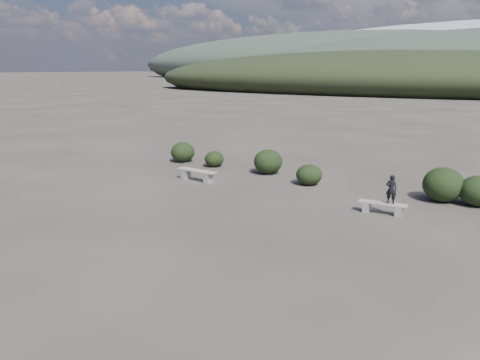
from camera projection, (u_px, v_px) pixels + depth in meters
The scene contains 10 objects.
ground at pixel (174, 238), 14.03m from camera, with size 1200.00×1200.00×0.00m, color #332C27.
bench_left at pixel (197, 174), 21.08m from camera, with size 2.03×0.51×0.50m.
bench_right at pixel (382, 207), 16.27m from camera, with size 1.68×0.53×0.41m.
seated_person at pixel (391, 189), 16.01m from camera, with size 0.37×0.24×1.02m, color black.
shrub_a at pixel (214, 159), 24.12m from camera, with size 0.99×0.99×0.81m, color black.
shrub_b at pixel (268, 162), 22.48m from camera, with size 1.38×1.38×1.18m, color black.
shrub_c at pixel (309, 175), 20.32m from camera, with size 1.14×1.14×0.91m, color black.
shrub_d at pixel (443, 185), 17.74m from camera, with size 1.51×1.51×1.32m, color black.
shrub_e at pixel (478, 191), 17.19m from camera, with size 1.35×1.35×1.13m, color black.
shrub_f at pixel (183, 152), 25.34m from camera, with size 1.28×1.28×1.08m, color black.
Camera 1 is at (8.96, -9.94, 4.95)m, focal length 35.00 mm.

